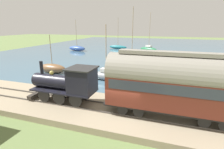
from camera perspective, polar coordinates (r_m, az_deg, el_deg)
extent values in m
plane|color=#607542|center=(13.45, 3.71, -14.52)|extent=(200.00, 200.00, 0.00)
cube|color=#426075|center=(55.38, 15.48, 8.29)|extent=(80.00, 80.00, 0.01)
cube|color=gray|center=(13.71, 4.23, -12.72)|extent=(5.78, 56.00, 0.49)
cube|color=#4C4742|center=(12.92, 3.40, -13.08)|extent=(0.07, 54.88, 0.12)
cube|color=#4C4742|center=(14.22, 5.02, -10.24)|extent=(0.07, 54.88, 0.12)
cylinder|color=black|center=(13.98, -11.87, -8.27)|extent=(0.12, 1.09, 1.09)
cylinder|color=black|center=(15.20, -9.01, -6.11)|extent=(0.12, 1.09, 1.09)
cylinder|color=black|center=(14.74, -16.90, -7.34)|extent=(0.12, 1.09, 1.09)
cylinder|color=black|center=(15.90, -13.78, -5.37)|extent=(0.12, 1.09, 1.09)
cylinder|color=black|center=(15.61, -21.38, -6.46)|extent=(0.12, 1.09, 1.09)
cylinder|color=black|center=(16.71, -18.11, -4.67)|extent=(0.12, 1.09, 1.09)
cube|color=black|center=(15.16, -15.40, -4.77)|extent=(2.02, 5.38, 0.12)
cylinder|color=black|center=(15.56, -18.88, -2.03)|extent=(1.16, 3.23, 1.16)
cylinder|color=black|center=(16.59, -23.45, -1.41)|extent=(1.11, 0.08, 1.11)
cylinder|color=black|center=(15.87, -22.04, 2.18)|extent=(0.28, 0.28, 1.06)
sphere|color=tan|center=(15.36, -19.12, 0.54)|extent=(0.36, 0.36, 0.36)
cube|color=black|center=(13.97, -9.70, -1.88)|extent=(1.92, 1.88, 1.86)
cube|color=#282828|center=(13.70, -9.89, 2.03)|extent=(2.12, 2.12, 0.10)
cube|color=#2D2823|center=(17.18, -23.45, -5.96)|extent=(1.82, 0.44, 0.32)
cylinder|color=black|center=(14.19, 31.57, -10.80)|extent=(0.12, 0.76, 0.76)
cylinder|color=black|center=(12.62, 27.88, -13.54)|extent=(0.12, 0.76, 0.76)
cylinder|color=black|center=(13.95, 26.95, -10.57)|extent=(0.12, 0.76, 0.76)
cylinder|color=black|center=(12.50, 8.62, -12.00)|extent=(0.12, 0.76, 0.76)
cylinder|color=black|center=(13.85, 9.74, -9.16)|extent=(0.12, 0.76, 0.76)
cylinder|color=black|center=(12.71, 3.45, -11.34)|extent=(0.12, 0.76, 0.76)
cylinder|color=black|center=(14.03, 5.08, -8.62)|extent=(0.12, 0.76, 0.76)
cube|color=black|center=(12.93, 18.43, -10.17)|extent=(2.04, 9.14, 0.16)
cube|color=#5B2319|center=(12.44, 18.94, -4.92)|extent=(2.26, 8.78, 2.37)
cube|color=#2D333D|center=(12.31, 19.11, -3.12)|extent=(2.29, 8.23, 0.66)
cylinder|color=gray|center=(12.09, 19.44, 0.33)|extent=(2.38, 8.78, 2.38)
cube|color=gray|center=(11.83, 20.02, 6.45)|extent=(0.79, 7.31, 0.24)
ellipsoid|color=#335199|center=(48.90, -11.35, 8.39)|extent=(2.53, 5.42, 1.30)
cylinder|color=#9E8460|center=(48.56, -11.61, 13.14)|extent=(0.10, 0.10, 6.81)
ellipsoid|color=#1E707A|center=(52.10, 1.94, 8.97)|extent=(1.93, 5.67, 1.01)
cylinder|color=#9E8460|center=(51.75, 1.99, 13.85)|extent=(0.10, 0.10, 7.87)
ellipsoid|color=#236B42|center=(46.42, 11.85, 7.98)|extent=(3.49, 5.07, 1.31)
cylinder|color=#9E8460|center=(46.03, 12.20, 13.99)|extent=(0.10, 0.10, 8.44)
cube|color=silver|center=(46.31, 11.91, 9.05)|extent=(1.39, 1.70, 0.45)
ellipsoid|color=brown|center=(27.07, -18.86, 1.94)|extent=(1.80, 4.48, 1.32)
cylinder|color=#9E8460|center=(26.59, -19.38, 7.66)|extent=(0.10, 0.10, 4.14)
ellipsoid|color=gray|center=(22.17, -1.88, -0.52)|extent=(1.73, 4.76, 1.06)
cylinder|color=#9E8460|center=(21.45, -1.96, 8.34)|extent=(0.10, 0.10, 5.82)
cube|color=silver|center=(21.97, -1.90, 1.37)|extent=(0.90, 1.46, 0.45)
ellipsoid|color=white|center=(29.36, 6.41, 3.84)|extent=(3.45, 5.02, 1.42)
cylinder|color=#9E8460|center=(28.76, 6.71, 13.16)|extent=(0.10, 0.10, 8.10)
cube|color=silver|center=(29.18, 6.47, 5.64)|extent=(1.52, 1.71, 0.45)
ellipsoid|color=silver|center=(22.59, 31.37, -3.58)|extent=(2.10, 1.83, 0.33)
ellipsoid|color=silver|center=(24.45, 25.96, -1.44)|extent=(1.60, 2.05, 0.36)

